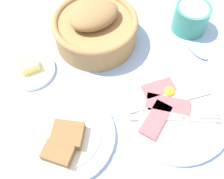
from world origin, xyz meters
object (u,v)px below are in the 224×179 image
Objects in this scene: breakfast_plate at (173,109)px; bread_basket at (95,28)px; bread_plate at (66,136)px; butter_dish at (31,69)px; sugar_cup at (191,18)px; teaspoon_by_saucer at (205,57)px.

breakfast_plate is 0.26m from bread_basket.
bread_plate reaches higher than butter_dish.
sugar_cup is (0.13, 0.21, 0.03)m from breakfast_plate.
bread_basket is at bearing 174.63° from sugar_cup.
bread_plate is 0.37m from teaspoon_by_saucer.
bread_basket is (-0.24, 0.02, 0.01)m from sugar_cup.
breakfast_plate is at bearing 111.47° from teaspoon_by_saucer.
breakfast_plate is 0.17m from teaspoon_by_saucer.
teaspoon_by_saucer is (0.40, -0.07, -0.00)m from butter_dish.
bread_plate is 0.42m from sugar_cup.
bread_plate is at bearing -149.26° from sugar_cup.
bread_plate reaches higher than teaspoon_by_saucer.
sugar_cup is 0.42× the size of bread_basket.
bread_plate is at bearing -75.47° from butter_dish.
bread_basket reaches higher than bread_plate.
breakfast_plate is 2.71× the size of sugar_cup.
bread_basket is 1.84× the size of butter_dish.
teaspoon_by_saucer is at bearing -10.49° from butter_dish.
breakfast_plate is at bearing -65.55° from bread_basket.
teaspoon_by_saucer is (0.35, 0.11, -0.01)m from bread_plate.
bread_plate is at bearing 179.93° from breakfast_plate.
breakfast_plate is 1.24× the size of teaspoon_by_saucer.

